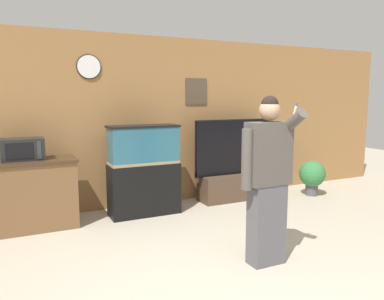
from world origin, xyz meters
name	(u,v)px	position (x,y,z in m)	size (l,w,h in m)	color
ground_plane	(250,296)	(0.00, 0.00, 0.00)	(18.00, 18.00, 0.00)	#B2A893
wall_back_paneled	(138,122)	(0.00, 3.05, 1.30)	(10.00, 0.08, 2.60)	olive
counter_island	(15,196)	(-1.76, 2.59, 0.45)	(1.50, 0.54, 0.90)	brown
microwave	(23,149)	(-1.64, 2.62, 1.03)	(0.50, 0.34, 0.27)	black
aquarium_on_stand	(144,170)	(-0.08, 2.54, 0.65)	(1.00, 0.38, 1.29)	black
tv_on_stand	(233,176)	(1.49, 2.67, 0.39)	(1.38, 0.40, 1.32)	#4C3828
person_standing	(267,178)	(0.50, 0.47, 0.88)	(0.53, 0.40, 1.69)	#515156
potted_plant	(312,175)	(2.87, 2.31, 0.35)	(0.45, 0.45, 0.60)	#4C4C51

